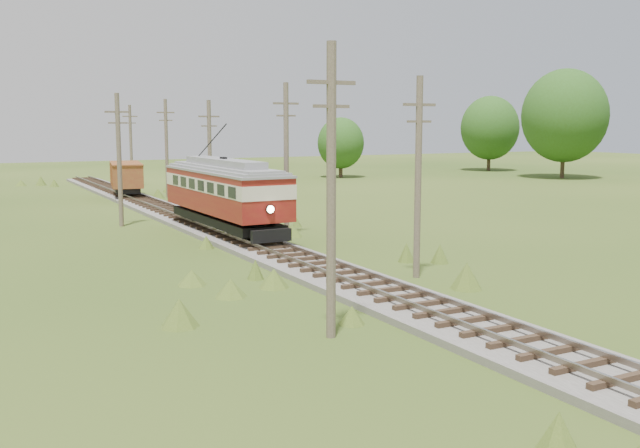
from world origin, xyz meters
TOP-DOWN VIEW (x-y plane):
  - railbed_main at (0.00, 34.00)m, footprint 3.60×96.00m
  - streetcar at (0.00, 32.85)m, footprint 3.24×13.38m
  - gondola at (0.00, 58.42)m, footprint 3.95×8.34m
  - gravel_pile at (4.43, 50.56)m, footprint 3.15×3.34m
  - utility_pole_r_2 at (3.30, 18.00)m, footprint 1.60×0.30m
  - utility_pole_r_3 at (3.20, 31.00)m, footprint 1.60×0.30m
  - utility_pole_r_4 at (3.00, 44.00)m, footprint 1.60×0.30m
  - utility_pole_r_5 at (3.40, 57.00)m, footprint 1.60×0.30m
  - utility_pole_r_6 at (3.20, 70.00)m, footprint 1.60×0.30m
  - utility_pole_l_a at (-4.20, 12.00)m, footprint 1.60×0.30m
  - utility_pole_l_b at (-4.50, 40.00)m, footprint 1.60×0.30m
  - tree_right_4 at (54.00, 58.00)m, footprint 10.50×10.50m
  - tree_right_5 at (56.00, 74.00)m, footprint 8.40×8.40m
  - tree_mid_b at (30.00, 72.00)m, footprint 5.88×5.88m

SIDE VIEW (x-z plane):
  - railbed_main at x=0.00m, z-range -0.09..0.48m
  - gravel_pile at x=4.43m, z-range -0.04..1.11m
  - gondola at x=0.00m, z-range 0.67..3.33m
  - streetcar at x=0.00m, z-range -0.26..5.84m
  - utility_pole_r_4 at x=3.00m, z-range 0.12..8.52m
  - tree_mid_b at x=30.00m, z-range 0.54..8.12m
  - utility_pole_r_2 at x=3.30m, z-range 0.12..8.72m
  - utility_pole_l_b at x=-4.50m, z-range 0.12..8.72m
  - utility_pole_r_6 at x=3.20m, z-range 0.12..8.82m
  - utility_pole_r_5 at x=3.40m, z-range 0.13..9.03m
  - utility_pole_r_3 at x=3.20m, z-range 0.13..9.13m
  - utility_pole_l_a at x=-4.20m, z-range 0.13..9.13m
  - tree_right_5 at x=56.00m, z-range 0.78..11.60m
  - tree_right_4 at x=54.00m, z-range 0.98..14.51m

